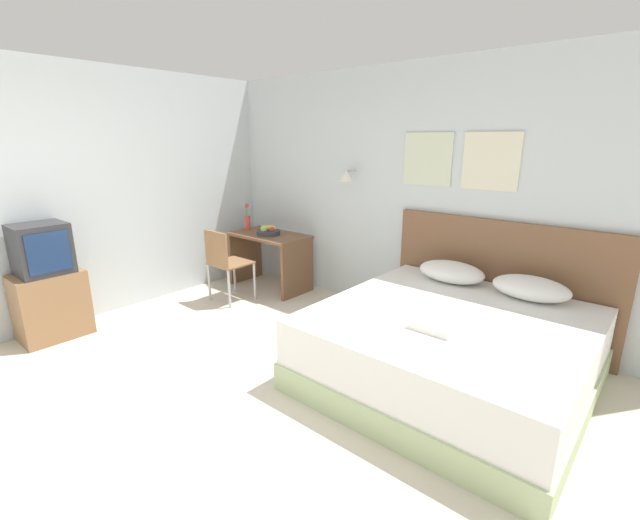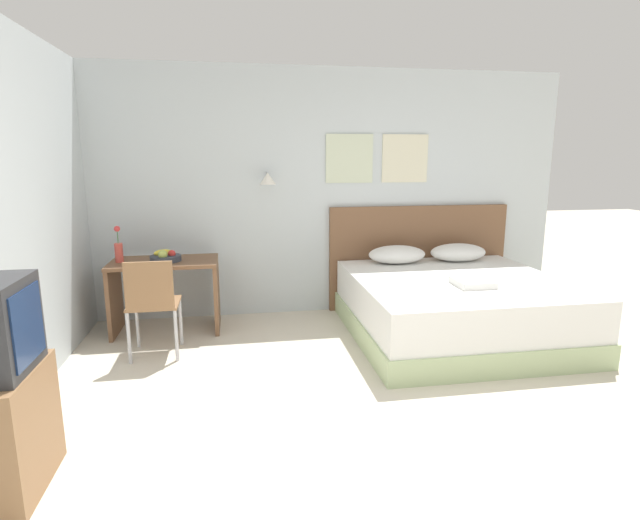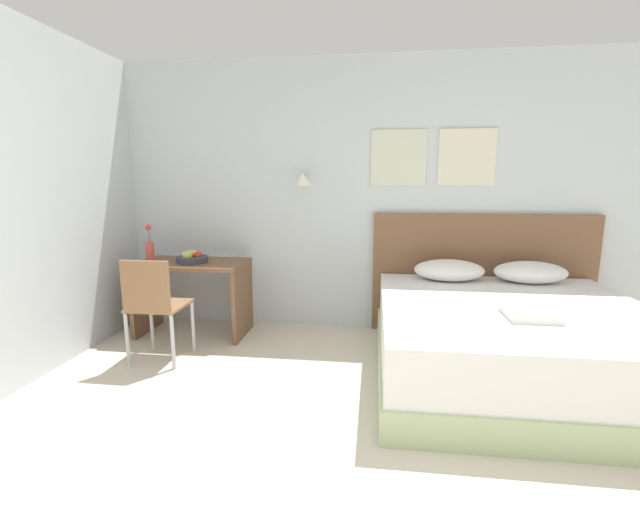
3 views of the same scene
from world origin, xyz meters
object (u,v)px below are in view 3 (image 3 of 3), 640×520
at_px(desk, 193,285).
at_px(desk_chair, 153,301).
at_px(pillow_left, 449,270).
at_px(pillow_right, 530,272).
at_px(folded_towel_near_foot, 531,313).
at_px(headboard, 481,275).
at_px(fruit_bowl, 192,258).
at_px(bed, 511,343).
at_px(flower_vase, 150,248).

distance_m(desk, desk_chair, 0.71).
xyz_separation_m(pillow_left, pillow_right, (0.71, 0.00, 0.00)).
distance_m(folded_towel_near_foot, desk, 2.95).
distance_m(headboard, fruit_bowl, 2.79).
bearing_deg(bed, desk_chair, -178.75).
height_order(desk, flower_vase, flower_vase).
bearing_deg(bed, flower_vase, 168.60).
bearing_deg(bed, fruit_bowl, 167.38).
bearing_deg(folded_towel_near_foot, flower_vase, 163.62).
xyz_separation_m(pillow_left, flower_vase, (-2.84, -0.10, 0.17)).
bearing_deg(desk, flower_vase, -179.06).
height_order(pillow_right, desk, pillow_right).
relative_size(pillow_right, folded_towel_near_foot, 1.95).
xyz_separation_m(desk_chair, fruit_bowl, (0.04, 0.68, 0.23)).
bearing_deg(bed, folded_towel_near_foot, -87.90).
distance_m(bed, headboard, 1.07).
xyz_separation_m(bed, fruit_bowl, (-2.76, 0.62, 0.47)).
height_order(pillow_left, desk, pillow_left).
xyz_separation_m(folded_towel_near_foot, desk_chair, (-2.81, 0.24, -0.09)).
bearing_deg(bed, headboard, 90.00).
relative_size(bed, folded_towel_near_foot, 6.20).
height_order(pillow_right, flower_vase, flower_vase).
height_order(pillow_right, desk_chair, desk_chair).
xyz_separation_m(pillow_right, fruit_bowl, (-3.11, -0.13, 0.08)).
bearing_deg(fruit_bowl, desk_chair, -93.39).
bearing_deg(pillow_right, headboard, 141.97).
bearing_deg(pillow_left, flower_vase, -177.89).
bearing_deg(pillow_left, desk_chair, -161.70).
height_order(headboard, pillow_left, headboard).
distance_m(bed, flower_vase, 3.30).
bearing_deg(folded_towel_near_foot, pillow_left, 109.20).
xyz_separation_m(headboard, folded_towel_near_foot, (0.01, -1.32, 0.03)).
xyz_separation_m(folded_towel_near_foot, flower_vase, (-3.20, 0.94, 0.23)).
xyz_separation_m(desk, desk_chair, (-0.02, -0.71, 0.03)).
xyz_separation_m(pillow_right, desk, (-3.13, -0.10, -0.19)).
bearing_deg(fruit_bowl, pillow_right, 2.40).
relative_size(headboard, folded_towel_near_foot, 6.52).
bearing_deg(bed, desk, 166.83).
distance_m(headboard, flower_vase, 3.22).
height_order(bed, headboard, headboard).
bearing_deg(folded_towel_near_foot, desk_chair, 175.17).
distance_m(fruit_bowl, flower_vase, 0.44).
bearing_deg(folded_towel_near_foot, pillow_right, 71.87).
bearing_deg(pillow_left, fruit_bowl, -176.90).
xyz_separation_m(headboard, desk_chair, (-2.80, -1.08, -0.06)).
relative_size(pillow_left, flower_vase, 1.77).
bearing_deg(fruit_bowl, bed, -12.62).
height_order(fruit_bowl, flower_vase, flower_vase).
bearing_deg(pillow_left, folded_towel_near_foot, -70.80).
bearing_deg(pillow_right, bed, -115.29).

